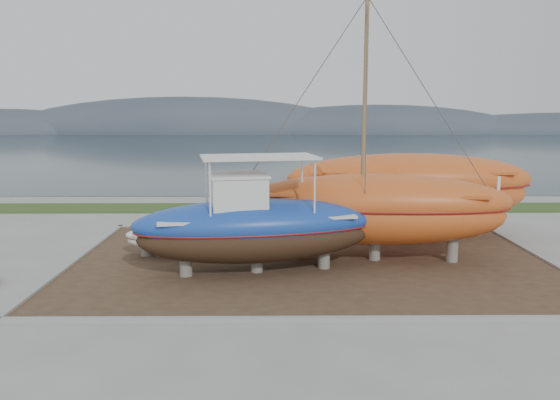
{
  "coord_description": "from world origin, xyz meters",
  "views": [
    {
      "loc": [
        -1.36,
        -16.51,
        5.86
      ],
      "look_at": [
        -1.19,
        4.0,
        2.44
      ],
      "focal_mm": 35.0,
      "sensor_mm": 36.0,
      "label": 1
    }
  ],
  "objects_px": {
    "orange_sailboat": "(378,133)",
    "orange_bare_hull": "(409,196)",
    "blue_caique": "(256,215)",
    "white_dinghy": "(173,242)"
  },
  "relations": [
    {
      "from": "orange_sailboat",
      "to": "orange_bare_hull",
      "type": "height_order",
      "value": "orange_sailboat"
    },
    {
      "from": "blue_caique",
      "to": "orange_bare_hull",
      "type": "height_order",
      "value": "blue_caique"
    },
    {
      "from": "white_dinghy",
      "to": "orange_sailboat",
      "type": "height_order",
      "value": "orange_sailboat"
    },
    {
      "from": "orange_sailboat",
      "to": "orange_bare_hull",
      "type": "bearing_deg",
      "value": 66.9
    },
    {
      "from": "orange_sailboat",
      "to": "blue_caique",
      "type": "bearing_deg",
      "value": -155.43
    },
    {
      "from": "blue_caique",
      "to": "orange_sailboat",
      "type": "height_order",
      "value": "orange_sailboat"
    },
    {
      "from": "orange_bare_hull",
      "to": "white_dinghy",
      "type": "bearing_deg",
      "value": -160.73
    },
    {
      "from": "white_dinghy",
      "to": "orange_bare_hull",
      "type": "xyz_separation_m",
      "value": [
        10.24,
        3.6,
        1.27
      ]
    },
    {
      "from": "blue_caique",
      "to": "orange_bare_hull",
      "type": "distance_m",
      "value": 8.98
    },
    {
      "from": "orange_bare_hull",
      "to": "blue_caique",
      "type": "bearing_deg",
      "value": -139.81
    }
  ]
}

